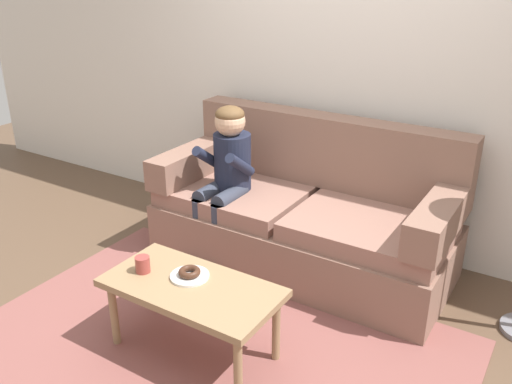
{
  "coord_description": "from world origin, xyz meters",
  "views": [
    {
      "loc": [
        1.5,
        -2.2,
        1.99
      ],
      "look_at": [
        -0.16,
        0.45,
        0.65
      ],
      "focal_mm": 37.94,
      "sensor_mm": 36.0,
      "label": 1
    }
  ],
  "objects_px": {
    "couch": "(305,216)",
    "donut": "(189,272)",
    "mug": "(143,264)",
    "person_child": "(226,169)",
    "coffee_table": "(192,293)"
  },
  "relations": [
    {
      "from": "couch",
      "to": "donut",
      "type": "xyz_separation_m",
      "value": [
        -0.1,
        -1.15,
        0.11
      ]
    },
    {
      "from": "donut",
      "to": "mug",
      "type": "xyz_separation_m",
      "value": [
        -0.25,
        -0.09,
        0.01
      ]
    },
    {
      "from": "person_child",
      "to": "coffee_table",
      "type": "bearing_deg",
      "value": -64.8
    },
    {
      "from": "person_child",
      "to": "donut",
      "type": "xyz_separation_m",
      "value": [
        0.41,
        -0.94,
        -0.2
      ]
    },
    {
      "from": "mug",
      "to": "coffee_table",
      "type": "bearing_deg",
      "value": 7.19
    },
    {
      "from": "coffee_table",
      "to": "couch",
      "type": "bearing_deg",
      "value": 87.6
    },
    {
      "from": "coffee_table",
      "to": "donut",
      "type": "xyz_separation_m",
      "value": [
        -0.05,
        0.05,
        0.08
      ]
    },
    {
      "from": "coffee_table",
      "to": "donut",
      "type": "distance_m",
      "value": 0.11
    },
    {
      "from": "donut",
      "to": "mug",
      "type": "distance_m",
      "value": 0.27
    },
    {
      "from": "mug",
      "to": "couch",
      "type": "bearing_deg",
      "value": 74.16
    },
    {
      "from": "couch",
      "to": "coffee_table",
      "type": "distance_m",
      "value": 1.2
    },
    {
      "from": "person_child",
      "to": "mug",
      "type": "relative_size",
      "value": 12.24
    },
    {
      "from": "couch",
      "to": "coffee_table",
      "type": "xyz_separation_m",
      "value": [
        -0.05,
        -1.2,
        0.03
      ]
    },
    {
      "from": "coffee_table",
      "to": "mug",
      "type": "xyz_separation_m",
      "value": [
        -0.3,
        -0.04,
        0.1
      ]
    },
    {
      "from": "person_child",
      "to": "mug",
      "type": "height_order",
      "value": "person_child"
    }
  ]
}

